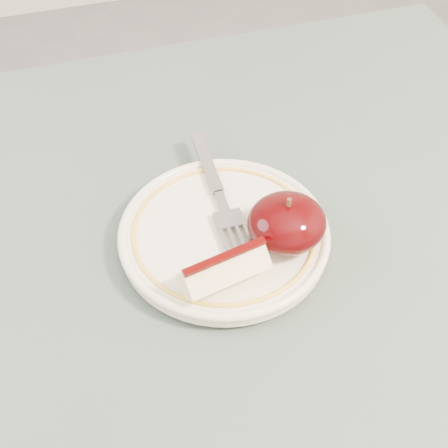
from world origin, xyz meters
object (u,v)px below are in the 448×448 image
object	(u,v)px
table	(211,390)
plate	(224,234)
apple_half	(287,223)
fork	(219,193)

from	to	relation	value
table	plate	xyz separation A→B (m)	(0.04, 0.10, 0.10)
table	apple_half	distance (m)	0.18
table	apple_half	bearing A→B (deg)	37.96
table	plate	size ratio (longest dim) A/B	4.52
fork	apple_half	bearing A→B (deg)	-147.33
apple_half	fork	xyz separation A→B (m)	(-0.04, 0.07, -0.02)
table	fork	distance (m)	0.19
fork	table	bearing A→B (deg)	161.43
table	fork	world-z (taller)	fork
table	apple_half	world-z (taller)	apple_half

